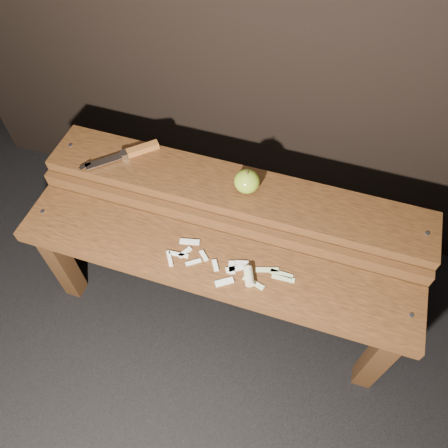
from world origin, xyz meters
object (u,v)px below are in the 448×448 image
(bench_rear_tier, at_px, (234,205))
(knife, at_px, (133,152))
(bench_front_tier, at_px, (212,274))
(apple, at_px, (247,181))

(bench_rear_tier, xyz_separation_m, knife, (-0.35, 0.03, 0.10))
(bench_front_tier, distance_m, apple, 0.30)
(bench_front_tier, bearing_deg, bench_rear_tier, 90.00)
(bench_front_tier, relative_size, apple, 14.82)
(bench_front_tier, bearing_deg, knife, 143.59)
(apple, height_order, knife, apple)
(knife, bearing_deg, bench_rear_tier, -5.01)
(bench_front_tier, height_order, bench_rear_tier, bench_rear_tier)
(bench_rear_tier, relative_size, knife, 5.95)
(bench_rear_tier, height_order, knife, knife)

